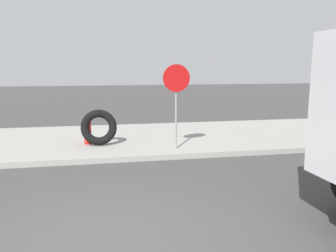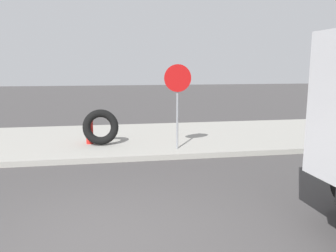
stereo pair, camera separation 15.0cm
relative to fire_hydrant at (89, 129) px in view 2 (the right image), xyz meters
The scene contains 5 objects.
ground_plane 5.75m from the fire_hydrant, 86.50° to the right, with size 80.00×80.00×0.00m, color #423F3F.
sidewalk_curb 1.01m from the fire_hydrant, 66.26° to the left, with size 36.00×5.00×0.15m, color #99968E.
fire_hydrant is the anchor object (origin of this frame).
loose_tire 0.42m from the fire_hydrant, 33.58° to the right, with size 1.06×1.06×0.23m, color black.
stop_sign 2.98m from the fire_hydrant, 23.62° to the right, with size 0.76×0.08×2.38m.
Camera 2 is at (0.29, -4.62, 2.49)m, focal length 36.17 mm.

